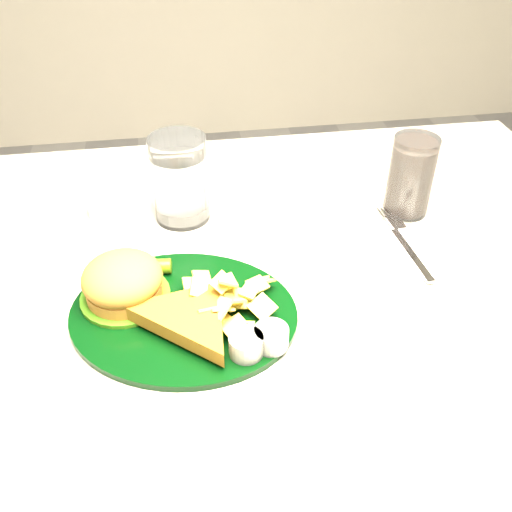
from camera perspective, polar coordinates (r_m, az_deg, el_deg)
The scene contains 6 objects.
table at distance 1.08m, azimuth -1.24°, elevation -16.73°, with size 1.20×0.80×0.75m, color #A9A299, non-canonical shape.
dinner_plate at distance 0.71m, azimuth -7.42°, elevation -4.15°, with size 0.29×0.24×0.07m, color black, non-canonical shape.
water_glass at distance 0.88m, azimuth -7.62°, elevation 7.62°, with size 0.09×0.09×0.14m, color silver.
cola_glass at distance 0.92m, azimuth 15.22°, elevation 7.71°, with size 0.07×0.07×0.13m, color black.
fork_napkin at distance 0.86m, azimuth 15.08°, elevation 0.51°, with size 0.13×0.16×0.01m, color white, non-canonical shape.
ramekin at distance 0.94m, azimuth -15.05°, elevation 4.77°, with size 0.05×0.05×0.03m, color white.
Camera 1 is at (-0.07, -0.62, 1.26)m, focal length 40.00 mm.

